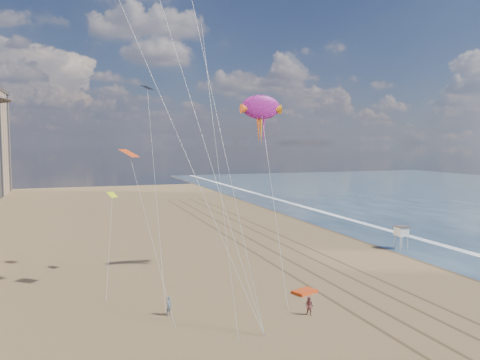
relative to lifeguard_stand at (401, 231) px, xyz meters
name	(u,v)px	position (x,y,z in m)	size (l,w,h in m)	color
wet_sand	(369,233)	(2.26, 9.90, -2.21)	(260.00, 260.00, 0.00)	#42301E
foam	(393,231)	(6.46, 9.90, -2.21)	(260.00, 260.00, 0.00)	white
tracks	(298,258)	(-14.19, -0.10, -2.21)	(7.68, 120.00, 0.01)	brown
lifeguard_stand	(401,231)	(0.00, 0.00, 0.00)	(1.59, 1.59, 2.87)	white
grounded_kite	(305,292)	(-19.18, -11.33, -2.10)	(2.08, 1.32, 0.24)	#E64413
show_kite	(261,108)	(-20.33, -3.80, 14.41)	(4.26, 5.81, 19.62)	#A41986
kite_flyer_a	(169,306)	(-31.42, -12.69, -1.47)	(0.54, 0.35, 1.48)	slate
kite_flyer_b	(309,306)	(-21.34, -16.26, -1.49)	(0.71, 0.55, 1.45)	#934B4A
small_kites	(154,100)	(-31.14, -5.01, 14.71)	(8.33, 12.14, 16.25)	black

